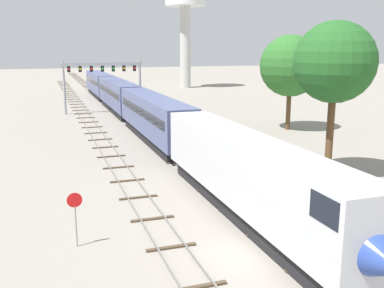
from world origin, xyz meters
name	(u,v)px	position (x,y,z in m)	size (l,w,h in m)	color
ground_plane	(251,255)	(0.00, 0.00, 0.00)	(400.00, 400.00, 0.00)	gray
track_main	(110,104)	(2.00, 60.00, 0.07)	(2.60, 200.00, 0.16)	slate
track_near	(90,124)	(-3.50, 40.00, 0.07)	(2.60, 160.00, 0.16)	slate
passenger_train	(132,104)	(2.00, 39.77, 2.60)	(3.04, 92.12, 4.80)	silver
signal_gantry	(103,74)	(-0.25, 50.56, 5.94)	(12.10, 0.49, 8.02)	#999BA0
water_tower	(185,2)	(24.71, 86.88, 20.30)	(9.76, 9.76, 25.82)	beige
stop_sign	(75,212)	(-8.00, 3.74, 1.87)	(0.76, 0.08, 2.88)	gray
trackside_tree_left	(335,63)	(11.69, 10.33, 8.80)	(6.13, 6.13, 11.92)	brown
trackside_tree_mid	(290,66)	(19.26, 29.05, 7.71)	(7.35, 7.35, 11.40)	brown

